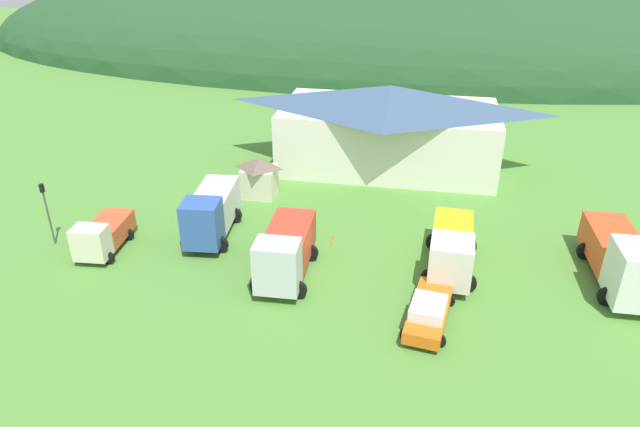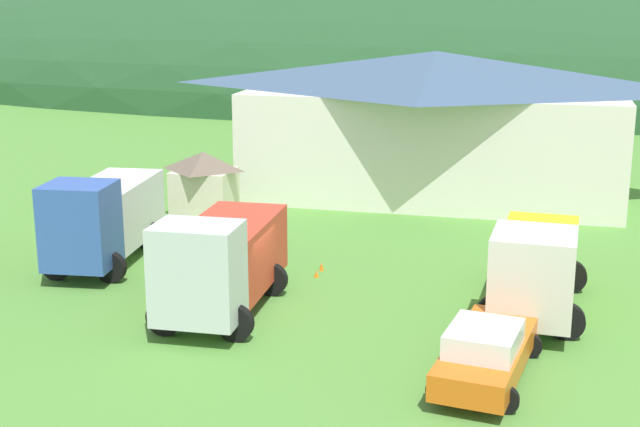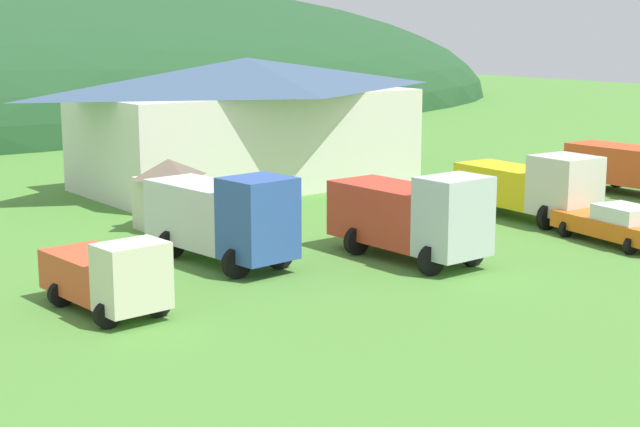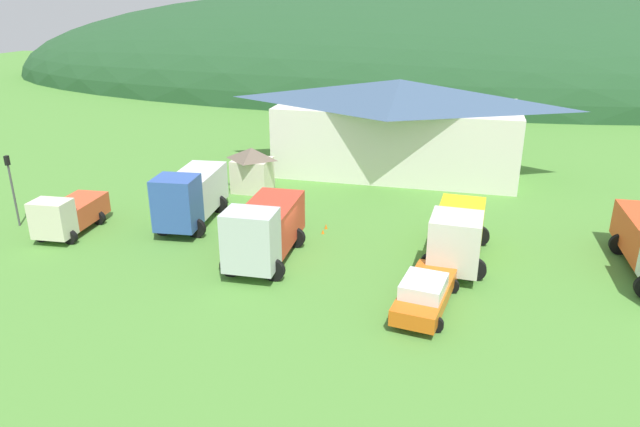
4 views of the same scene
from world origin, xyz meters
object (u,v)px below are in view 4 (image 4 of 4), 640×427
depot_building (398,124)px  box_truck_blue (190,194)px  flatbed_truck_yellow (458,232)px  traffic_light_west (12,184)px  play_shed_cream (252,169)px  traffic_cone_mid_row (326,229)px  service_pickup_orange (425,292)px  light_truck_cream (68,214)px  tow_truck_silver (264,229)px  traffic_cone_near_pickup (323,234)px

depot_building → box_truck_blue: 17.89m
flatbed_truck_yellow → traffic_light_west: bearing=-83.9°
play_shed_cream → traffic_cone_mid_row: (6.65, -5.62, -1.59)m
play_shed_cream → traffic_cone_mid_row: play_shed_cream is taller
flatbed_truck_yellow → traffic_cone_mid_row: flatbed_truck_yellow is taller
play_shed_cream → service_pickup_orange: size_ratio=0.56×
light_truck_cream → traffic_light_west: (-3.71, 0.26, 1.44)m
depot_building → flatbed_truck_yellow: 16.85m
play_shed_cream → flatbed_truck_yellow: size_ratio=0.42×
box_truck_blue → tow_truck_silver: size_ratio=1.03×
box_truck_blue → traffic_light_west: 10.30m
play_shed_cream → traffic_cone_near_pickup: 9.37m
depot_building → light_truck_cream: size_ratio=3.79×
light_truck_cream → depot_building: bearing=132.6°
play_shed_cream → box_truck_blue: box_truck_blue is taller
play_shed_cream → traffic_light_west: traffic_light_west is taller
box_truck_blue → traffic_cone_near_pickup: bearing=86.9°
traffic_cone_near_pickup → traffic_cone_mid_row: (-0.01, 0.78, 0.00)m
service_pickup_orange → traffic_light_west: bearing=-90.9°
tow_truck_silver → flatbed_truck_yellow: 9.85m
play_shed_cream → traffic_cone_near_pickup: bearing=-43.9°
depot_building → service_pickup_orange: size_ratio=3.47×
traffic_cone_mid_row → depot_building: bearing=79.6°
light_truck_cream → service_pickup_orange: 20.86m
play_shed_cream → light_truck_cream: (-7.50, -9.90, -0.40)m
traffic_light_west → light_truck_cream: bearing=-4.0°
play_shed_cream → box_truck_blue: bearing=-101.5°
play_shed_cream → traffic_cone_mid_row: size_ratio=5.10×
depot_building → flatbed_truck_yellow: depot_building is taller
light_truck_cream → flatbed_truck_yellow: (21.69, 1.64, 0.42)m
traffic_light_west → traffic_cone_near_pickup: 18.35m
traffic_cone_near_pickup → play_shed_cream: bearing=136.1°
play_shed_cream → tow_truck_silver: 11.55m
service_pickup_orange → depot_building: bearing=-161.2°
play_shed_cream → light_truck_cream: size_ratio=0.61×
service_pickup_orange → traffic_cone_near_pickup: bearing=-130.1°
flatbed_truck_yellow → service_pickup_orange: size_ratio=1.33×
traffic_light_west → box_truck_blue: bearing=16.5°
traffic_cone_near_pickup → depot_building: bearing=80.2°
depot_building → tow_truck_silver: depot_building is taller
light_truck_cream → traffic_light_west: bearing=-98.0°
flatbed_truck_yellow → traffic_cone_near_pickup: (-7.53, 1.86, -1.61)m
box_truck_blue → traffic_light_west: (-9.85, -2.91, 0.80)m
box_truck_blue → traffic_light_west: size_ratio=1.61×
depot_building → tow_truck_silver: bearing=-103.8°
light_truck_cream → tow_truck_silver: size_ratio=0.75×
box_truck_blue → traffic_cone_near_pickup: box_truck_blue is taller
depot_building → traffic_cone_mid_row: 14.00m
play_shed_cream → traffic_cone_mid_row: bearing=-40.2°
play_shed_cream → tow_truck_silver: bearing=-66.4°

